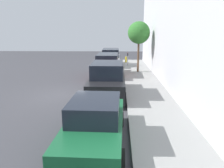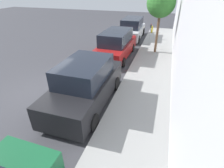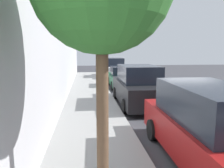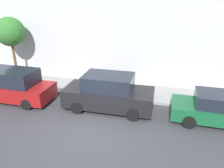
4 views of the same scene
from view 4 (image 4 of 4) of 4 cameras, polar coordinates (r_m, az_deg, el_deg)
ground_plane at (r=10.30m, az=-4.97°, el=-12.51°), size 60.00×60.00×0.00m
sidewalk at (r=14.29m, az=1.12°, el=-1.69°), size 2.54×32.00×0.15m
parked_sedan_second at (r=11.83m, az=26.09°, el=-5.96°), size 1.92×4.54×1.54m
parked_suv_third at (r=11.83m, az=-0.92°, el=-2.41°), size 2.08×4.80×1.98m
parked_minivan_fourth at (r=14.15m, az=-24.76°, el=-0.36°), size 2.02×4.93×1.90m
street_tree at (r=16.49m, az=-25.08°, el=12.19°), size 1.94×1.94×4.42m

